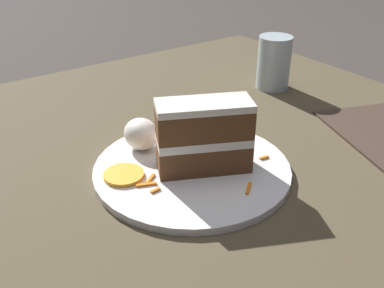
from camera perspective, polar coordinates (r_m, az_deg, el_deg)
The scene contains 8 objects.
ground_plane at distance 0.60m, azimuth -0.18°, elevation -7.96°, with size 6.00×6.00×0.00m, color #38332D.
dining_table at distance 0.59m, azimuth -0.18°, elevation -6.85°, with size 1.05×1.07×0.03m, color #4C422D.
plate at distance 0.62m, azimuth 0.00°, elevation -3.18°, with size 0.27×0.27×0.01m, color white.
cake_slice at distance 0.59m, azimuth 1.51°, elevation 1.02°, with size 0.10×0.13×0.10m.
cream_dollop at distance 0.65m, azimuth -6.48°, elevation 1.29°, with size 0.05×0.05×0.05m, color white.
orange_garnish at distance 0.60m, azimuth -8.67°, elevation -3.90°, with size 0.05×0.05×0.01m, color orange.
carrot_shreds_scatter at distance 0.59m, azimuth -0.70°, elevation -4.24°, with size 0.16×0.19×0.00m.
drinking_glass at distance 0.90m, azimuth 10.32°, elevation 9.72°, with size 0.06×0.06×0.10m.
Camera 1 is at (-0.39, 0.28, 0.36)m, focal length 42.00 mm.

